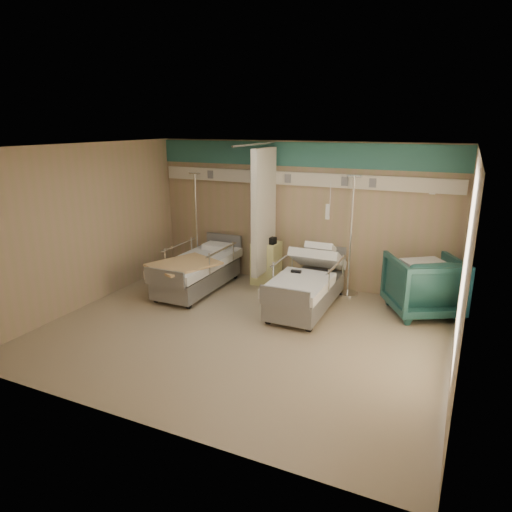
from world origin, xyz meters
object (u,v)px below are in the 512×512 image
Objects in this scene: bed_right at (306,291)px; iv_stand_left at (198,255)px; bed_left at (198,274)px; iv_stand_right at (349,271)px; bedside_cabinet at (266,263)px; visitor_armchair at (423,285)px.

iv_stand_left is at bearing 163.71° from bed_right.
bed_left is 1.00× the size of iv_stand_left.
bed_right is 0.97× the size of iv_stand_right.
bedside_cabinet is at bearing 40.60° from bed_left.
iv_stand_left is at bearing 121.51° from bed_left.
iv_stand_left is at bearing -31.18° from visitor_armchair.
iv_stand_right is (-1.35, 0.36, -0.05)m from visitor_armchair.
bed_right is 2.79m from iv_stand_left.
iv_stand_left reaches higher than bed_right.
iv_stand_right is at bearing 19.62° from bed_left.
bedside_cabinet is 1.65m from iv_stand_right.
iv_stand_left is at bearing -176.76° from iv_stand_right.
bed_right and bed_left have the same top height.
bed_right is 2.54× the size of bedside_cabinet.
bedside_cabinet reaches higher than bed_right.
bed_left is at bearing 180.00° from bed_right.
visitor_armchair is at bearing 17.97° from bed_right.
iv_stand_left reaches higher than bedside_cabinet.
iv_stand_left is (-0.48, 0.78, 0.13)m from bed_left.
bed_left is at bearing -139.40° from bedside_cabinet.
visitor_armchair is (1.85, 0.60, 0.19)m from bed_right.
iv_stand_left is (-4.53, 0.18, -0.06)m from visitor_armchair.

